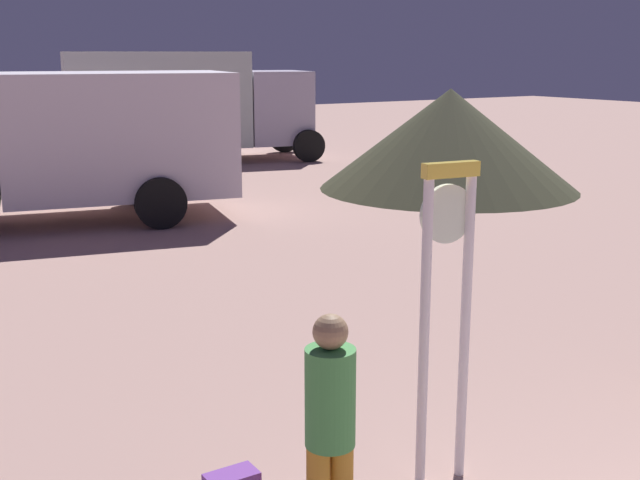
% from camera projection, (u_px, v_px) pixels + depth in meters
% --- Properties ---
extents(standing_clock, '(0.42, 0.15, 2.29)m').
position_uv_depth(standing_clock, '(446.00, 293.00, 5.44)').
color(standing_clock, white).
rests_on(standing_clock, ground_plane).
extents(person_near_clock, '(0.30, 0.30, 1.55)m').
position_uv_depth(person_near_clock, '(330.00, 426.00, 4.65)').
color(person_near_clock, '#C58529').
rests_on(person_near_clock, ground_plane).
extents(box_truck_near, '(6.45, 3.79, 2.66)m').
position_uv_depth(box_truck_near, '(69.00, 138.00, 14.30)').
color(box_truck_near, silver).
rests_on(box_truck_near, ground_plane).
extents(box_truck_far, '(7.27, 4.00, 3.03)m').
position_uv_depth(box_truck_far, '(184.00, 102.00, 22.25)').
color(box_truck_far, silver).
rests_on(box_truck_far, ground_plane).
extents(dome_tent, '(5.78, 5.78, 2.24)m').
position_uv_depth(dome_tent, '(449.00, 139.00, 17.82)').
color(dome_tent, '#373824').
rests_on(dome_tent, ground_plane).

